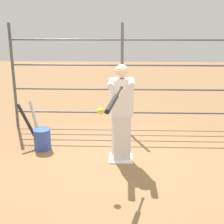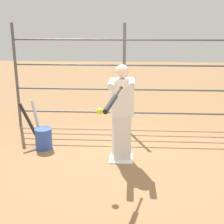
{
  "view_description": "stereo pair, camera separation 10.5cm",
  "coord_description": "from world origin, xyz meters",
  "px_view_note": "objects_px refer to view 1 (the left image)",
  "views": [
    {
      "loc": [
        -0.03,
        4.86,
        2.33
      ],
      "look_at": [
        0.14,
        0.31,
        0.93
      ],
      "focal_mm": 50.0,
      "sensor_mm": 36.0,
      "label": 1
    },
    {
      "loc": [
        -0.13,
        4.85,
        2.33
      ],
      "look_at": [
        0.14,
        0.31,
        0.93
      ],
      "focal_mm": 50.0,
      "sensor_mm": 36.0,
      "label": 2
    }
  ],
  "objects_px": {
    "softball_in_flight": "(101,111)",
    "bat_bucket": "(41,137)",
    "baseball_bat_swinging": "(113,101)",
    "batter": "(121,110)"
  },
  "relations": [
    {
      "from": "baseball_bat_swinging",
      "to": "batter",
      "type": "bearing_deg",
      "value": -96.23
    },
    {
      "from": "baseball_bat_swinging",
      "to": "softball_in_flight",
      "type": "distance_m",
      "value": 0.31
    },
    {
      "from": "batter",
      "to": "softball_in_flight",
      "type": "bearing_deg",
      "value": 69.8
    },
    {
      "from": "baseball_bat_swinging",
      "to": "softball_in_flight",
      "type": "bearing_deg",
      "value": -43.32
    },
    {
      "from": "batter",
      "to": "bat_bucket",
      "type": "bearing_deg",
      "value": -15.67
    },
    {
      "from": "batter",
      "to": "baseball_bat_swinging",
      "type": "xyz_separation_m",
      "value": [
        0.1,
        0.93,
        0.4
      ]
    },
    {
      "from": "bat_bucket",
      "to": "batter",
      "type": "bearing_deg",
      "value": 164.33
    },
    {
      "from": "baseball_bat_swinging",
      "to": "softball_in_flight",
      "type": "height_order",
      "value": "baseball_bat_swinging"
    },
    {
      "from": "batter",
      "to": "baseball_bat_swinging",
      "type": "distance_m",
      "value": 1.02
    },
    {
      "from": "softball_in_flight",
      "to": "bat_bucket",
      "type": "bearing_deg",
      "value": -44.65
    }
  ]
}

